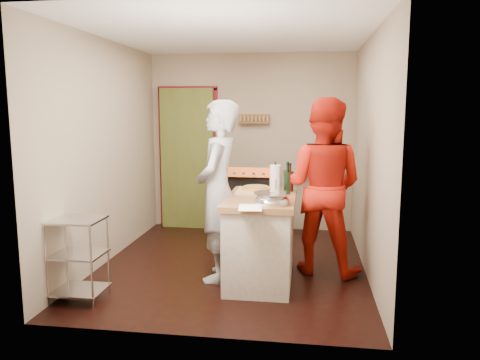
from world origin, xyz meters
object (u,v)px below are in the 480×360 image
Objects in this scene: stove at (251,203)px; person_red at (322,186)px; island at (261,236)px; wire_shelving at (78,255)px; person_stripe at (218,191)px.

person_red is at bearing -57.14° from stove.
person_red reaches higher than island.
island reaches higher than stove.
wire_shelving is 1.51m from person_stripe.
wire_shelving is at bearing 42.29° from person_red.
stove is 2.94m from wire_shelving.
person_stripe reaches higher than stove.
island is at bearing -80.03° from stove.
island is 0.65m from person_stripe.
person_stripe is at bearing -94.08° from stove.
stove is at bearing 63.15° from wire_shelving.
wire_shelving is at bearing -116.85° from stove.
person_red reaches higher than person_stripe.
person_red is (0.63, 0.38, 0.48)m from island.
wire_shelving is 1.83m from island.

